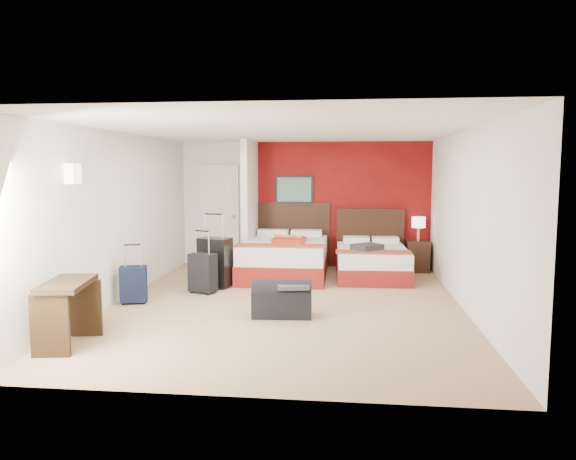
# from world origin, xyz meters

# --- Properties ---
(ground) EXTENTS (6.50, 6.50, 0.00)m
(ground) POSITION_xyz_m (0.00, 0.00, 0.00)
(ground) COLOR tan
(ground) RESTS_ON ground
(room_walls) EXTENTS (5.02, 6.52, 2.50)m
(room_walls) POSITION_xyz_m (-1.40, 1.42, 1.26)
(room_walls) COLOR white
(room_walls) RESTS_ON ground
(red_accent_panel) EXTENTS (3.50, 0.04, 2.50)m
(red_accent_panel) POSITION_xyz_m (0.75, 3.23, 1.25)
(red_accent_panel) COLOR maroon
(red_accent_panel) RESTS_ON ground
(partition_wall) EXTENTS (0.12, 1.20, 2.50)m
(partition_wall) POSITION_xyz_m (-1.00, 2.61, 1.25)
(partition_wall) COLOR silver
(partition_wall) RESTS_ON ground
(entry_door) EXTENTS (0.82, 0.06, 2.05)m
(entry_door) POSITION_xyz_m (-1.75, 3.20, 1.02)
(entry_door) COLOR silver
(entry_door) RESTS_ON ground
(bed_left) EXTENTS (1.52, 2.16, 0.65)m
(bed_left) POSITION_xyz_m (-0.26, 2.09, 0.32)
(bed_left) COLOR silver
(bed_left) RESTS_ON ground
(bed_right) EXTENTS (1.32, 1.84, 0.54)m
(bed_right) POSITION_xyz_m (1.32, 2.14, 0.27)
(bed_right) COLOR silver
(bed_right) RESTS_ON ground
(red_suitcase_open) EXTENTS (0.65, 0.82, 0.09)m
(red_suitcase_open) POSITION_xyz_m (-0.16, 1.99, 0.69)
(red_suitcase_open) COLOR #AD260E
(red_suitcase_open) RESTS_ON bed_left
(jacket_bundle) EXTENTS (0.60, 0.60, 0.11)m
(jacket_bundle) POSITION_xyz_m (1.22, 1.84, 0.60)
(jacket_bundle) COLOR #333337
(jacket_bundle) RESTS_ON bed_right
(nightstand) EXTENTS (0.43, 0.43, 0.59)m
(nightstand) POSITION_xyz_m (2.22, 2.85, 0.30)
(nightstand) COLOR black
(nightstand) RESTS_ON ground
(table_lamp) EXTENTS (0.34, 0.34, 0.46)m
(table_lamp) POSITION_xyz_m (2.22, 2.85, 0.82)
(table_lamp) COLOR silver
(table_lamp) RESTS_ON nightstand
(suitcase_black) EXTENTS (0.60, 0.45, 0.80)m
(suitcase_black) POSITION_xyz_m (-1.31, 1.03, 0.40)
(suitcase_black) COLOR black
(suitcase_black) RESTS_ON ground
(suitcase_charcoal) EXTENTS (0.46, 0.37, 0.60)m
(suitcase_charcoal) POSITION_xyz_m (-1.40, 0.59, 0.30)
(suitcase_charcoal) COLOR black
(suitcase_charcoal) RESTS_ON ground
(suitcase_navy) EXTENTS (0.42, 0.32, 0.52)m
(suitcase_navy) POSITION_xyz_m (-2.22, -0.18, 0.26)
(suitcase_navy) COLOR black
(suitcase_navy) RESTS_ON ground
(duffel_bag) EXTENTS (0.81, 0.47, 0.40)m
(duffel_bag) POSITION_xyz_m (0.02, -0.63, 0.20)
(duffel_bag) COLOR black
(duffel_bag) RESTS_ON ground
(jacket_draped) EXTENTS (0.47, 0.41, 0.05)m
(jacket_draped) POSITION_xyz_m (0.17, -0.68, 0.43)
(jacket_draped) COLOR #3D3C42
(jacket_draped) RESTS_ON duffel_bag
(desk) EXTENTS (0.58, 0.94, 0.73)m
(desk) POSITION_xyz_m (-2.18, -2.11, 0.37)
(desk) COLOR black
(desk) RESTS_ON ground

